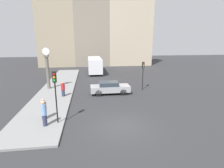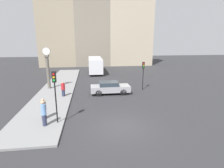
{
  "view_description": "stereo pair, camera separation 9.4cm",
  "coord_description": "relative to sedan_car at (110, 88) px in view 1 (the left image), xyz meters",
  "views": [
    {
      "loc": [
        -2.22,
        -11.09,
        5.87
      ],
      "look_at": [
        0.07,
        5.39,
        1.79
      ],
      "focal_mm": 28.0,
      "sensor_mm": 36.0,
      "label": 1
    },
    {
      "loc": [
        -2.13,
        -11.1,
        5.87
      ],
      "look_at": [
        0.07,
        5.39,
        1.79
      ],
      "focal_mm": 28.0,
      "sensor_mm": 36.0,
      "label": 2
    }
  ],
  "objects": [
    {
      "name": "traffic_light_near",
      "position": [
        -4.68,
        -7.02,
        2.1
      ],
      "size": [
        0.26,
        0.24,
        3.75
      ],
      "color": "black",
      "rests_on": "sidewalk_corner"
    },
    {
      "name": "ground_plane",
      "position": [
        -0.17,
        -7.97,
        -0.73
      ],
      "size": [
        120.0,
        120.0,
        0.0
      ],
      "primitive_type": "plane",
      "color": "#2D2D30"
    },
    {
      "name": "bus_distant",
      "position": [
        -1.11,
        13.98,
        0.87
      ],
      "size": [
        2.42,
        8.09,
        2.81
      ],
      "color": "silver",
      "rests_on": "ground_plane"
    },
    {
      "name": "pedestrian_blue_stripe",
      "position": [
        -5.47,
        -7.41,
        0.34
      ],
      "size": [
        0.35,
        0.35,
        1.83
      ],
      "color": "#2D334C",
      "rests_on": "sidewalk_corner"
    },
    {
      "name": "street_clock",
      "position": [
        -7.28,
        2.86,
        1.82
      ],
      "size": [
        0.96,
        0.5,
        5.05
      ],
      "color": "#666056",
      "rests_on": "sidewalk_corner"
    },
    {
      "name": "pedestrian_red_top",
      "position": [
        -5.1,
        -0.65,
        0.19
      ],
      "size": [
        0.41,
        0.41,
        1.59
      ],
      "color": "#2D334C",
      "rests_on": "sidewalk_corner"
    },
    {
      "name": "sedan_car",
      "position": [
        0.0,
        0.0,
        0.0
      ],
      "size": [
        4.43,
        1.73,
        1.41
      ],
      "color": "#9E9EA3",
      "rests_on": "ground_plane"
    },
    {
      "name": "traffic_light_far",
      "position": [
        4.23,
        1.18,
        1.76
      ],
      "size": [
        0.26,
        0.24,
        3.46
      ],
      "color": "black",
      "rests_on": "ground_plane"
    },
    {
      "name": "pedestrian_tan_coat",
      "position": [
        -5.78,
        -6.24,
        0.2
      ],
      "size": [
        0.42,
        0.42,
        1.61
      ],
      "color": "#2D334C",
      "rests_on": "sidewalk_corner"
    },
    {
      "name": "sidewalk_corner",
      "position": [
        -6.22,
        3.66,
        -0.66
      ],
      "size": [
        3.98,
        27.25,
        0.15
      ],
      "primitive_type": "cube",
      "color": "gray",
      "rests_on": "ground_plane"
    },
    {
      "name": "building_row",
      "position": [
        0.19,
        24.69,
        7.42
      ],
      "size": [
        26.75,
        5.0,
        17.47
      ],
      "color": "gray",
      "rests_on": "ground_plane"
    }
  ]
}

